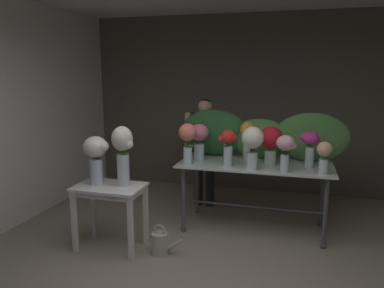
# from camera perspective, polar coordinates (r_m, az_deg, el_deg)

# --- Properties ---
(ground_plane) EXTENTS (7.82, 7.82, 0.00)m
(ground_plane) POSITION_cam_1_polar(r_m,az_deg,el_deg) (4.88, 4.90, -12.69)
(ground_plane) COLOR gray
(wall_back) EXTENTS (5.29, 0.12, 2.86)m
(wall_back) POSITION_cam_1_polar(r_m,az_deg,el_deg) (6.24, 8.22, 6.06)
(wall_back) COLOR #5B564C
(wall_back) RESTS_ON ground
(wall_left) EXTENTS (0.12, 3.67, 2.86)m
(wall_left) POSITION_cam_1_polar(r_m,az_deg,el_deg) (5.61, -22.48, 4.78)
(wall_left) COLOR silver
(wall_left) RESTS_ON ground
(display_table_glass) EXTENTS (1.84, 0.84, 0.86)m
(display_table_glass) POSITION_cam_1_polar(r_m,az_deg,el_deg) (4.68, 9.53, -4.58)
(display_table_glass) COLOR silver
(display_table_glass) RESTS_ON ground
(side_table_white) EXTENTS (0.75, 0.48, 0.73)m
(side_table_white) POSITION_cam_1_polar(r_m,az_deg,el_deg) (4.25, -12.40, -7.61)
(side_table_white) COLOR white
(side_table_white) RESTS_ON ground
(florist) EXTENTS (0.59, 0.24, 1.57)m
(florist) POSITION_cam_1_polar(r_m,az_deg,el_deg) (5.40, 1.92, 0.43)
(florist) COLOR #232328
(florist) RESTS_ON ground
(foliage_backdrop) EXTENTS (2.14, 0.28, 0.62)m
(foliage_backdrop) POSITION_cam_1_polar(r_m,az_deg,el_deg) (4.88, 9.72, 1.27)
(foliage_backdrop) COLOR #28562D
(foliage_backdrop) RESTS_ON display_table_glass
(vase_magenta_snapdragons) EXTENTS (0.23, 0.21, 0.42)m
(vase_magenta_snapdragons) POSITION_cam_1_polar(r_m,az_deg,el_deg) (4.56, 17.49, -0.06)
(vase_magenta_snapdragons) COLOR silver
(vase_magenta_snapdragons) RESTS_ON display_table_glass
(vase_blush_tulips) EXTENTS (0.22, 0.20, 0.42)m
(vase_blush_tulips) POSITION_cam_1_polar(r_m,az_deg,el_deg) (4.27, 14.05, -0.66)
(vase_blush_tulips) COLOR silver
(vase_blush_tulips) RESTS_ON display_table_glass
(vase_ivory_ranunculus) EXTENTS (0.25, 0.25, 0.49)m
(vase_ivory_ranunculus) POSITION_cam_1_polar(r_m,az_deg,el_deg) (4.28, 9.19, 0.15)
(vase_ivory_ranunculus) COLOR silver
(vase_ivory_ranunculus) RESTS_ON display_table_glass
(vase_crimson_stock) EXTENTS (0.28, 0.28, 0.46)m
(vase_crimson_stock) POSITION_cam_1_polar(r_m,az_deg,el_deg) (4.57, 11.94, 0.39)
(vase_crimson_stock) COLOR silver
(vase_crimson_stock) RESTS_ON display_table_glass
(vase_scarlet_anemones) EXTENTS (0.22, 0.17, 0.43)m
(vase_scarlet_anemones) POSITION_cam_1_polar(r_m,az_deg,el_deg) (4.45, 5.49, -0.12)
(vase_scarlet_anemones) COLOR silver
(vase_scarlet_anemones) RESTS_ON display_table_glass
(vase_sunset_hydrangea) EXTENTS (0.18, 0.18, 0.49)m
(vase_sunset_hydrangea) POSITION_cam_1_polar(r_m,az_deg,el_deg) (4.73, 8.43, 1.06)
(vase_sunset_hydrangea) COLOR silver
(vase_sunset_hydrangea) RESTS_ON display_table_glass
(vase_rosy_dahlias) EXTENTS (0.24, 0.24, 0.46)m
(vase_rosy_dahlias) POSITION_cam_1_polar(r_m,az_deg,el_deg) (4.72, 1.07, 0.91)
(vase_rosy_dahlias) COLOR silver
(vase_rosy_dahlias) RESTS_ON display_table_glass
(vase_peach_carnations) EXTENTS (0.17, 0.17, 0.36)m
(vase_peach_carnations) POSITION_cam_1_polar(r_m,az_deg,el_deg) (4.31, 19.46, -1.67)
(vase_peach_carnations) COLOR silver
(vase_peach_carnations) RESTS_ON display_table_glass
(vase_coral_freesia) EXTENTS (0.21, 0.21, 0.50)m
(vase_coral_freesia) POSITION_cam_1_polar(r_m,az_deg,el_deg) (4.49, -0.66, 0.91)
(vase_coral_freesia) COLOR silver
(vase_coral_freesia) RESTS_ON display_table_glass
(vase_white_roses_tall) EXTENTS (0.31, 0.26, 0.54)m
(vase_white_roses_tall) POSITION_cam_1_polar(r_m,az_deg,el_deg) (4.20, -14.44, -1.61)
(vase_white_roses_tall) COLOR silver
(vase_white_roses_tall) RESTS_ON side_table_white
(vase_cream_lisianthus_tall) EXTENTS (0.26, 0.23, 0.66)m
(vase_cream_lisianthus_tall) POSITION_cam_1_polar(r_m,az_deg,el_deg) (4.10, -10.51, -1.04)
(vase_cream_lisianthus_tall) COLOR silver
(vase_cream_lisianthus_tall) RESTS_ON side_table_white
(watering_can) EXTENTS (0.35, 0.18, 0.34)m
(watering_can) POSITION_cam_1_polar(r_m,az_deg,el_deg) (4.21, -4.86, -14.79)
(watering_can) COLOR #B7B2A8
(watering_can) RESTS_ON ground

